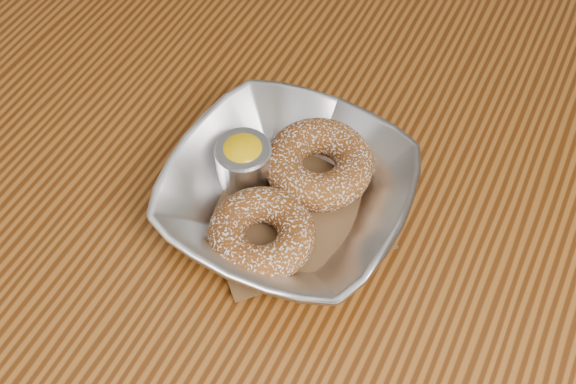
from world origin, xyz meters
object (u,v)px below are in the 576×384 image
at_px(donut_back, 319,164).
at_px(donut_front, 261,234).
at_px(serving_bowl, 288,195).
at_px(table, 361,226).
at_px(ramekin, 244,161).

bearing_deg(donut_back, donut_front, -97.32).
relative_size(serving_bowl, donut_front, 2.30).
bearing_deg(donut_front, table, 67.97).
xyz_separation_m(table, donut_back, (-0.04, -0.03, 0.13)).
relative_size(table, ramekin, 24.12).
xyz_separation_m(table, serving_bowl, (-0.05, -0.08, 0.12)).
height_order(table, ramekin, ramekin).
xyz_separation_m(donut_back, donut_front, (-0.01, -0.09, -0.00)).
relative_size(table, donut_front, 13.39).
bearing_deg(donut_front, donut_back, 82.68).
relative_size(donut_back, ramekin, 1.95).
relative_size(donut_front, ramekin, 1.80).
relative_size(serving_bowl, donut_back, 2.13).
height_order(serving_bowl, ramekin, ramekin).
relative_size(serving_bowl, ramekin, 4.14).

